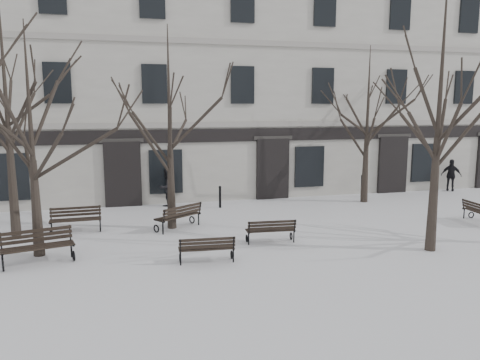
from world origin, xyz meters
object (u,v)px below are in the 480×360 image
object	(u,v)px
tree_2	(441,78)
bench_2	(271,230)
tree_1	(30,112)
bench_4	(179,216)
bench_5	(480,212)
bench_1	(207,248)
bench_0	(38,245)
bench_3	(76,219)

from	to	relation	value
tree_2	bench_2	size ratio (longest dim) A/B	5.12
tree_1	bench_4	bearing A→B (deg)	23.98
tree_1	bench_2	distance (m)	8.14
tree_1	bench_5	xyz separation A→B (m)	(15.75, -0.03, -3.84)
bench_1	bench_2	distance (m)	2.78
bench_1	bench_2	world-z (taller)	bench_2
tree_2	bench_0	size ratio (longest dim) A/B	4.14
tree_1	bench_2	world-z (taller)	tree_1
bench_2	bench_5	size ratio (longest dim) A/B	0.99
bench_0	bench_5	xyz separation A→B (m)	(15.65, 0.75, -0.08)
bench_2	bench_3	size ratio (longest dim) A/B	0.93
bench_4	bench_5	bearing A→B (deg)	135.43
tree_1	bench_1	distance (m)	6.42
bench_1	bench_5	world-z (taller)	bench_5
bench_1	bench_4	bearing A→B (deg)	-81.58
bench_0	bench_4	distance (m)	5.17
bench_0	bench_2	xyz separation A→B (m)	(7.06, 0.27, -0.09)
bench_2	bench_4	xyz separation A→B (m)	(-2.69, 2.50, 0.06)
bench_0	bench_1	bearing A→B (deg)	-27.71
bench_4	bench_5	size ratio (longest dim) A/B	1.11
bench_1	bench_5	xyz separation A→B (m)	(10.98, 1.90, 0.01)
bench_1	bench_3	distance (m)	5.94
tree_2	bench_3	xyz separation A→B (m)	(-10.89, 5.04, -4.78)
bench_0	bench_3	distance (m)	3.40
bench_1	bench_5	distance (m)	11.15
tree_1	bench_3	world-z (taller)	tree_1
bench_2	bench_4	bearing A→B (deg)	-38.58
tree_2	bench_2	world-z (taller)	tree_2
tree_2	bench_2	bearing A→B (deg)	156.48
tree_1	bench_5	bearing A→B (deg)	-0.10
bench_5	tree_2	bearing A→B (deg)	125.73
bench_1	tree_2	bearing A→B (deg)	179.39
tree_1	bench_5	distance (m)	16.21
tree_1	tree_2	distance (m)	12.04
bench_0	bench_5	bearing A→B (deg)	-11.14
bench_3	bench_2	bearing A→B (deg)	-27.77
tree_2	bench_3	bearing A→B (deg)	155.16
bench_3	tree_2	bearing A→B (deg)	-26.82
tree_1	tree_2	world-z (taller)	tree_2
bench_2	bench_3	xyz separation A→B (m)	(-6.31, 3.05, 0.04)
tree_2	bench_4	distance (m)	9.78
tree_1	bench_2	bearing A→B (deg)	-4.07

